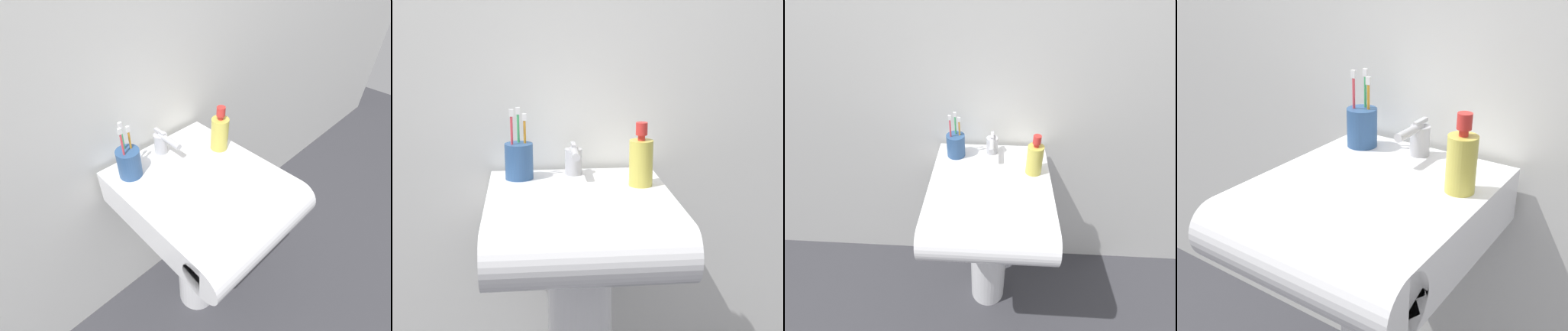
% 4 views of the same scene
% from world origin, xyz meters
% --- Properties ---
extents(wall_back, '(5.00, 0.05, 2.40)m').
position_xyz_m(wall_back, '(0.00, 0.30, 1.20)').
color(wall_back, silver).
rests_on(wall_back, ground).
extents(sink_basin, '(0.49, 0.59, 0.14)m').
position_xyz_m(sink_basin, '(0.00, -0.05, 0.74)').
color(sink_basin, white).
rests_on(sink_basin, sink_pedestal).
extents(faucet, '(0.05, 0.13, 0.09)m').
position_xyz_m(faucet, '(0.00, 0.19, 0.86)').
color(faucet, '#B7B7BC').
rests_on(faucet, sink_basin).
extents(toothbrush_cup, '(0.08, 0.08, 0.20)m').
position_xyz_m(toothbrush_cup, '(-0.16, 0.17, 0.87)').
color(toothbrush_cup, '#2D5184').
rests_on(toothbrush_cup, sink_basin).
extents(soap_bottle, '(0.07, 0.07, 0.18)m').
position_xyz_m(soap_bottle, '(0.18, 0.07, 0.88)').
color(soap_bottle, gold).
rests_on(soap_bottle, sink_basin).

